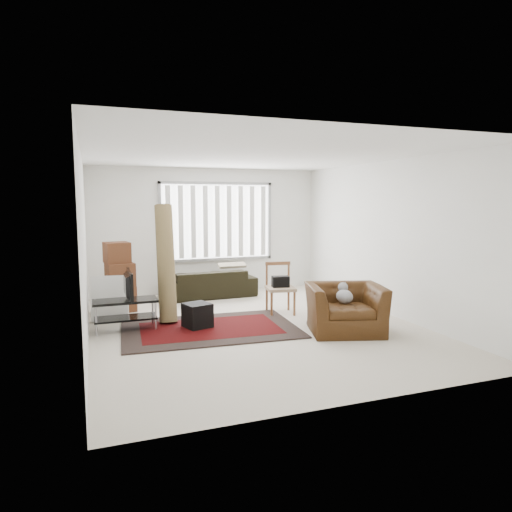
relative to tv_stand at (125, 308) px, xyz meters
The scene contains 11 objects.
room 2.43m from the tv_stand, ahead, with size 6.00×6.02×2.71m.
persian_rug 1.35m from the tv_stand, 18.07° to the right, with size 2.78×1.95×0.02m.
tv_stand is the anchor object (origin of this frame).
tv 0.36m from the tv_stand, ahead, with size 0.78×0.10×0.45m, color black.
subwoofer 1.11m from the tv_stand, 14.30° to the right, with size 0.38×0.38×0.38m, color black.
moving_boxes 1.35m from the tv_stand, 90.29° to the left, with size 0.59×0.55×1.26m.
white_flatpack 0.70m from the tv_stand, 106.73° to the left, with size 0.60×0.09×0.76m, color silver.
rolled_rug 0.99m from the tv_stand, 26.55° to the left, with size 0.29×0.29×1.94m, color brown.
sofa 2.69m from the tv_stand, 47.56° to the left, with size 1.94×0.84×0.75m, color black.
side_chair 2.69m from the tv_stand, ahead, with size 0.56×0.56×0.90m.
armchair 3.39m from the tv_stand, 21.29° to the right, with size 1.35×1.25×0.83m.
Camera 1 is at (-2.41, -6.71, 1.99)m, focal length 32.00 mm.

